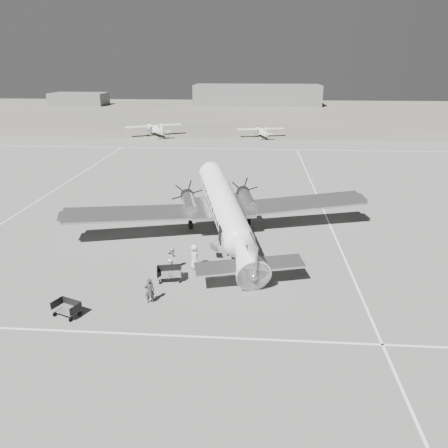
{
  "coord_description": "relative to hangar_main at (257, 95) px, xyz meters",
  "views": [
    {
      "loc": [
        5.1,
        -33.79,
        13.96
      ],
      "look_at": [
        2.79,
        -2.39,
        2.2
      ],
      "focal_mm": 35.0,
      "sensor_mm": 36.0,
      "label": 1
    }
  ],
  "objects": [
    {
      "name": "ground",
      "position": [
        -5.0,
        -120.0,
        -3.3
      ],
      "size": [
        260.0,
        260.0,
        0.0
      ],
      "primitive_type": "plane",
      "color": "slate",
      "rests_on": "ground"
    },
    {
      "name": "taxi_line_near",
      "position": [
        -5.0,
        -134.0,
        -3.29
      ],
      "size": [
        60.0,
        0.15,
        0.01
      ],
      "primitive_type": "cube",
      "color": "white",
      "rests_on": "ground"
    },
    {
      "name": "taxi_line_right",
      "position": [
        7.0,
        -120.0,
        -3.29
      ],
      "size": [
        0.15,
        80.0,
        0.01
      ],
      "primitive_type": "cube",
      "color": "white",
      "rests_on": "ground"
    },
    {
      "name": "taxi_line_left",
      "position": [
        -23.0,
        -110.0,
        -3.29
      ],
      "size": [
        0.15,
        60.0,
        0.01
      ],
      "primitive_type": "cube",
      "color": "white",
      "rests_on": "ground"
    },
    {
      "name": "taxi_line_horizon",
      "position": [
        -5.0,
        -80.0,
        -3.29
      ],
      "size": [
        90.0,
        0.15,
        0.01
      ],
      "primitive_type": "cube",
      "color": "white",
      "rests_on": "ground"
    },
    {
      "name": "grass_infield",
      "position": [
        -5.0,
        -25.0,
        -3.3
      ],
      "size": [
        260.0,
        90.0,
        0.01
      ],
      "primitive_type": "cube",
      "color": "#666356",
      "rests_on": "ground"
    },
    {
      "name": "hangar_main",
      "position": [
        0.0,
        0.0,
        0.0
      ],
      "size": [
        42.0,
        14.0,
        6.6
      ],
      "color": "slate",
      "rests_on": "ground"
    },
    {
      "name": "shed_secondary",
      "position": [
        -60.0,
        -5.0,
        -1.3
      ],
      "size": [
        18.0,
        10.0,
        4.0
      ],
      "primitive_type": "cube",
      "color": "#595959",
      "rests_on": "ground"
    },
    {
      "name": "dc3_airliner",
      "position": [
        -2.21,
        -120.39,
        -0.77
      ],
      "size": [
        30.51,
        24.86,
        5.06
      ],
      "primitive_type": null,
      "rotation": [
        0.0,
        0.0,
        0.27
      ],
      "color": "#B3B3B5",
      "rests_on": "ground"
    },
    {
      "name": "light_plane_left",
      "position": [
        -19.95,
        -67.66,
        -2.11
      ],
      "size": [
        14.56,
        13.78,
        2.38
      ],
      "primitive_type": null,
      "rotation": [
        0.0,
        0.0,
        0.52
      ],
      "color": "white",
      "rests_on": "ground"
    },
    {
      "name": "light_plane_right",
      "position": [
        1.0,
        -67.67,
        -2.33
      ],
      "size": [
        10.84,
        9.55,
        1.93
      ],
      "primitive_type": null,
      "rotation": [
        0.0,
        0.0,
        0.24
      ],
      "color": "white",
      "rests_on": "ground"
    },
    {
      "name": "baggage_cart_near",
      "position": [
        -5.53,
        -127.74,
        -2.81
      ],
      "size": [
        1.95,
        1.56,
        0.98
      ],
      "primitive_type": null,
      "rotation": [
        0.0,
        0.0,
        0.21
      ],
      "color": "#595959",
      "rests_on": "ground"
    },
    {
      "name": "baggage_cart_far",
      "position": [
        -10.65,
        -132.51,
        -2.85
      ],
      "size": [
        1.92,
        1.66,
        0.91
      ],
      "primitive_type": null,
      "rotation": [
        0.0,
        0.0,
        -0.39
      ],
      "color": "#595959",
      "rests_on": "ground"
    },
    {
      "name": "ground_crew",
      "position": [
        -6.16,
        -130.65,
        -2.48
      ],
      "size": [
        0.7,
        0.57,
        1.64
      ],
      "primitive_type": "imported",
      "rotation": [
        0.0,
        0.0,
        3.49
      ],
      "color": "#2E2E2E",
      "rests_on": "ground"
    },
    {
      "name": "ramp_agent",
      "position": [
        -5.57,
        -126.16,
        -2.42
      ],
      "size": [
        0.81,
        0.96,
        1.76
      ],
      "primitive_type": "imported",
      "rotation": [
        0.0,
        0.0,
        1.39
      ],
      "color": "silver",
      "rests_on": "ground"
    },
    {
      "name": "passenger",
      "position": [
        -4.08,
        -125.73,
        -2.39
      ],
      "size": [
        0.87,
        1.05,
        1.83
      ],
      "primitive_type": "imported",
      "rotation": [
        0.0,
        0.0,
        1.95
      ],
      "color": "silver",
      "rests_on": "ground"
    }
  ]
}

